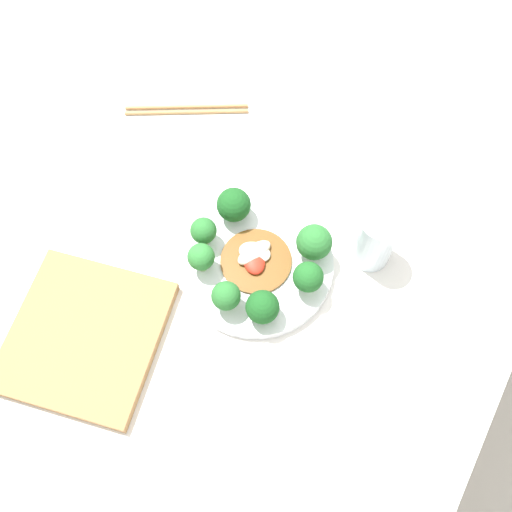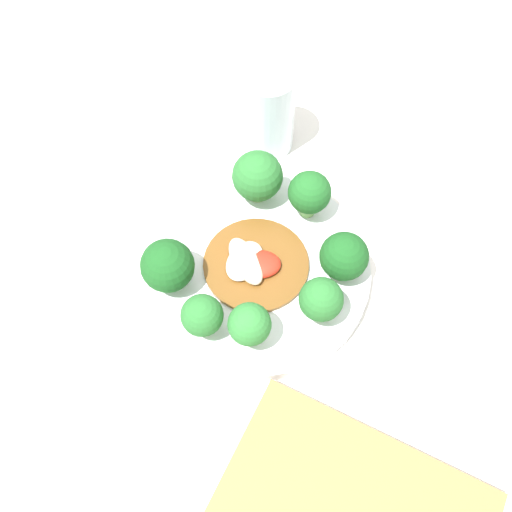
{
  "view_description": "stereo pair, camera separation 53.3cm",
  "coord_description": "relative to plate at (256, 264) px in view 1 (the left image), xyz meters",
  "views": [
    {
      "loc": [
        -0.38,
        -0.21,
        1.58
      ],
      "look_at": [
        -0.03,
        -0.01,
        0.76
      ],
      "focal_mm": 42.0,
      "sensor_mm": 36.0,
      "label": 1
    },
    {
      "loc": [
        -0.23,
        0.22,
        1.29
      ],
      "look_at": [
        -0.03,
        -0.01,
        0.76
      ],
      "focal_mm": 42.0,
      "sensor_mm": 36.0,
      "label": 2
    }
  ],
  "objects": [
    {
      "name": "broccoli_northeast",
      "position": [
        0.05,
        0.07,
        0.04
      ],
      "size": [
        0.05,
        0.05,
        0.06
      ],
      "color": "#70A356",
      "rests_on": "plate"
    },
    {
      "name": "broccoli_south",
      "position": [
        0.0,
        -0.09,
        0.05
      ],
      "size": [
        0.05,
        0.05,
        0.06
      ],
      "color": "#7AAD5B",
      "rests_on": "plate"
    },
    {
      "name": "broccoli_northwest",
      "position": [
        -0.05,
        0.07,
        0.04
      ],
      "size": [
        0.04,
        0.04,
        0.06
      ],
      "color": "#7AAD5B",
      "rests_on": "plate"
    },
    {
      "name": "chopsticks",
      "position": [
        0.21,
        0.26,
        -0.01
      ],
      "size": [
        0.13,
        0.2,
        0.01
      ],
      "color": "#AD7F4C",
      "rests_on": "table"
    },
    {
      "name": "broccoli_west",
      "position": [
        -0.08,
        0.0,
        0.04
      ],
      "size": [
        0.04,
        0.04,
        0.06
      ],
      "color": "#7AAD5B",
      "rests_on": "plate"
    },
    {
      "name": "stirfry_center",
      "position": [
        0.0,
        0.0,
        0.02
      ],
      "size": [
        0.11,
        0.11,
        0.02
      ],
      "color": "brown",
      "rests_on": "plate"
    },
    {
      "name": "cutting_board",
      "position": [
        -0.23,
        0.16,
        0.0
      ],
      "size": [
        0.27,
        0.26,
        0.02
      ],
      "color": "olive",
      "rests_on": "table"
    },
    {
      "name": "broccoli_southeast",
      "position": [
        0.06,
        -0.07,
        0.04
      ],
      "size": [
        0.06,
        0.06,
        0.06
      ],
      "color": "#89B76B",
      "rests_on": "plate"
    },
    {
      "name": "ground_plane",
      "position": [
        0.03,
        0.01,
        -0.73
      ],
      "size": [
        8.0,
        8.0,
        0.0
      ],
      "primitive_type": "plane",
      "color": "#B7B2A8"
    },
    {
      "name": "broccoli_southwest",
      "position": [
        -0.07,
        -0.05,
        0.04
      ],
      "size": [
        0.05,
        0.05,
        0.06
      ],
      "color": "#7AAD5B",
      "rests_on": "plate"
    },
    {
      "name": "drinking_glass",
      "position": [
        0.11,
        -0.15,
        0.05
      ],
      "size": [
        0.06,
        0.06,
        0.11
      ],
      "color": "silver",
      "rests_on": "table"
    },
    {
      "name": "table",
      "position": [
        0.03,
        0.01,
        -0.37
      ],
      "size": [
        0.95,
        0.83,
        0.72
      ],
      "color": "silver",
      "rests_on": "ground_plane"
    },
    {
      "name": "broccoli_north",
      "position": [
        -0.01,
        0.09,
        0.04
      ],
      "size": [
        0.04,
        0.04,
        0.05
      ],
      "color": "#70A356",
      "rests_on": "plate"
    },
    {
      "name": "plate",
      "position": [
        0.0,
        0.0,
        0.0
      ],
      "size": [
        0.24,
        0.24,
        0.02
      ],
      "color": "silver",
      "rests_on": "table"
    }
  ]
}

